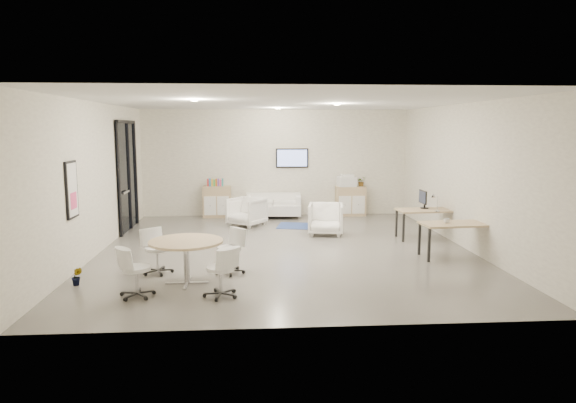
{
  "coord_description": "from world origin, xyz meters",
  "views": [
    {
      "loc": [
        -0.71,
        -11.05,
        2.66
      ],
      "look_at": [
        0.09,
        0.4,
        1.01
      ],
      "focal_mm": 32.0,
      "sensor_mm": 36.0,
      "label": 1
    }
  ],
  "objects_px": {
    "sideboard_right": "(350,201)",
    "desk_rear": "(426,212)",
    "loveseat": "(274,206)",
    "sideboard_left": "(217,202)",
    "armchair_right": "(326,217)",
    "round_table": "(186,245)",
    "desk_front": "(456,227)",
    "armchair_left": "(247,210)"
  },
  "relations": [
    {
      "from": "armchair_left",
      "to": "desk_rear",
      "type": "relative_size",
      "value": 0.6
    },
    {
      "from": "sideboard_left",
      "to": "desk_rear",
      "type": "height_order",
      "value": "sideboard_left"
    },
    {
      "from": "armchair_left",
      "to": "desk_front",
      "type": "distance_m",
      "value": 5.75
    },
    {
      "from": "sideboard_right",
      "to": "armchair_left",
      "type": "distance_m",
      "value": 3.47
    },
    {
      "from": "sideboard_right",
      "to": "desk_front",
      "type": "bearing_deg",
      "value": -77.48
    },
    {
      "from": "loveseat",
      "to": "armchair_right",
      "type": "xyz_separation_m",
      "value": [
        1.2,
        -2.59,
        0.1
      ]
    },
    {
      "from": "loveseat",
      "to": "desk_rear",
      "type": "distance_m",
      "value": 4.82
    },
    {
      "from": "loveseat",
      "to": "desk_rear",
      "type": "bearing_deg",
      "value": -38.06
    },
    {
      "from": "armchair_left",
      "to": "round_table",
      "type": "height_order",
      "value": "armchair_left"
    },
    {
      "from": "sideboard_right",
      "to": "desk_rear",
      "type": "height_order",
      "value": "sideboard_right"
    },
    {
      "from": "round_table",
      "to": "loveseat",
      "type": "bearing_deg",
      "value": 74.86
    },
    {
      "from": "desk_rear",
      "to": "loveseat",
      "type": "bearing_deg",
      "value": 133.88
    },
    {
      "from": "armchair_left",
      "to": "round_table",
      "type": "relative_size",
      "value": 0.68
    },
    {
      "from": "armchair_left",
      "to": "armchair_right",
      "type": "relative_size",
      "value": 0.99
    },
    {
      "from": "armchair_right",
      "to": "desk_front",
      "type": "height_order",
      "value": "armchair_right"
    },
    {
      "from": "loveseat",
      "to": "round_table",
      "type": "xyz_separation_m",
      "value": [
        -1.76,
        -6.51,
        0.35
      ]
    },
    {
      "from": "desk_rear",
      "to": "round_table",
      "type": "relative_size",
      "value": 1.13
    },
    {
      "from": "desk_rear",
      "to": "sideboard_right",
      "type": "bearing_deg",
      "value": 105.53
    },
    {
      "from": "sideboard_right",
      "to": "round_table",
      "type": "distance_m",
      "value": 7.85
    },
    {
      "from": "desk_front",
      "to": "loveseat",
      "type": "bearing_deg",
      "value": 120.38
    },
    {
      "from": "loveseat",
      "to": "sideboard_left",
      "type": "bearing_deg",
      "value": 178.7
    },
    {
      "from": "sideboard_right",
      "to": "armchair_right",
      "type": "distance_m",
      "value": 2.99
    },
    {
      "from": "sideboard_right",
      "to": "armchair_left",
      "type": "height_order",
      "value": "sideboard_right"
    },
    {
      "from": "sideboard_right",
      "to": "armchair_right",
      "type": "xyz_separation_m",
      "value": [
        -1.16,
        -2.76,
        -0.01
      ]
    },
    {
      "from": "sideboard_left",
      "to": "loveseat",
      "type": "distance_m",
      "value": 1.7
    },
    {
      "from": "sideboard_right",
      "to": "desk_rear",
      "type": "distance_m",
      "value": 3.62
    },
    {
      "from": "sideboard_left",
      "to": "round_table",
      "type": "bearing_deg",
      "value": -90.64
    },
    {
      "from": "armchair_right",
      "to": "desk_rear",
      "type": "xyz_separation_m",
      "value": [
        2.34,
        -0.66,
        0.21
      ]
    },
    {
      "from": "sideboard_left",
      "to": "armchair_right",
      "type": "bearing_deg",
      "value": -43.71
    },
    {
      "from": "armchair_left",
      "to": "sideboard_right",
      "type": "bearing_deg",
      "value": 62.41
    },
    {
      "from": "sideboard_right",
      "to": "round_table",
      "type": "relative_size",
      "value": 0.71
    },
    {
      "from": "sideboard_left",
      "to": "loveseat",
      "type": "height_order",
      "value": "sideboard_left"
    },
    {
      "from": "loveseat",
      "to": "desk_rear",
      "type": "xyz_separation_m",
      "value": [
        3.54,
        -3.25,
        0.31
      ]
    },
    {
      "from": "armchair_left",
      "to": "desk_front",
      "type": "relative_size",
      "value": 0.59
    },
    {
      "from": "armchair_left",
      "to": "desk_rear",
      "type": "distance_m",
      "value": 4.76
    },
    {
      "from": "loveseat",
      "to": "round_table",
      "type": "relative_size",
      "value": 1.34
    },
    {
      "from": "sideboard_right",
      "to": "desk_rear",
      "type": "bearing_deg",
      "value": -70.89
    },
    {
      "from": "desk_rear",
      "to": "round_table",
      "type": "height_order",
      "value": "round_table"
    },
    {
      "from": "loveseat",
      "to": "armchair_left",
      "type": "relative_size",
      "value": 1.97
    },
    {
      "from": "loveseat",
      "to": "armchair_right",
      "type": "height_order",
      "value": "armchair_right"
    },
    {
      "from": "loveseat",
      "to": "desk_front",
      "type": "height_order",
      "value": "desk_front"
    },
    {
      "from": "round_table",
      "to": "sideboard_right",
      "type": "bearing_deg",
      "value": 58.34
    }
  ]
}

